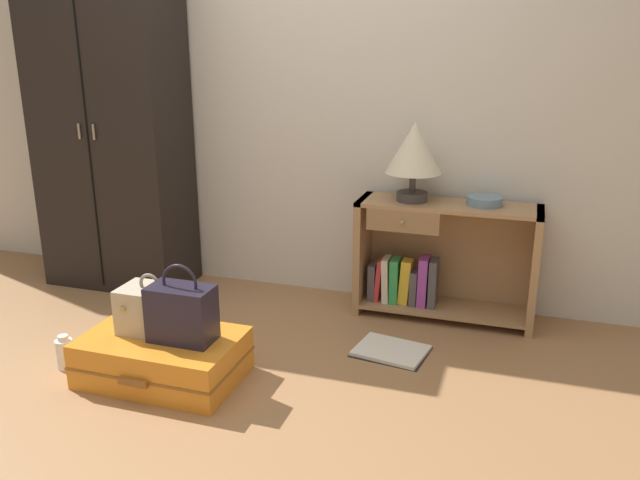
# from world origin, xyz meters

# --- Properties ---
(ground_plane) EXTENTS (9.00, 9.00, 0.00)m
(ground_plane) POSITION_xyz_m (0.00, 0.00, 0.00)
(ground_plane) COLOR #9E7047
(back_wall) EXTENTS (6.40, 0.10, 2.60)m
(back_wall) POSITION_xyz_m (0.00, 1.50, 1.30)
(back_wall) COLOR beige
(back_wall) RESTS_ON ground_plane
(wardrobe) EXTENTS (0.88, 0.47, 2.00)m
(wardrobe) POSITION_xyz_m (-1.14, 1.20, 1.00)
(wardrobe) COLOR black
(wardrobe) RESTS_ON ground_plane
(bookshelf) EXTENTS (0.99, 0.32, 0.66)m
(bookshelf) POSITION_xyz_m (0.86, 1.28, 0.32)
(bookshelf) COLOR #A37A51
(bookshelf) RESTS_ON ground_plane
(table_lamp) EXTENTS (0.30, 0.30, 0.43)m
(table_lamp) POSITION_xyz_m (0.71, 1.27, 0.94)
(table_lamp) COLOR #3D3838
(table_lamp) RESTS_ON bookshelf
(bowl) EXTENTS (0.19, 0.19, 0.05)m
(bowl) POSITION_xyz_m (1.09, 1.29, 0.68)
(bowl) COLOR slate
(bowl) RESTS_ON bookshelf
(suitcase_large) EXTENTS (0.72, 0.49, 0.21)m
(suitcase_large) POSITION_xyz_m (-0.23, 0.16, 0.11)
(suitcase_large) COLOR orange
(suitcase_large) RESTS_ON ground_plane
(train_case) EXTENTS (0.28, 0.21, 0.28)m
(train_case) POSITION_xyz_m (-0.29, 0.20, 0.32)
(train_case) COLOR #B7A88E
(train_case) RESTS_ON suitcase_large
(handbag) EXTENTS (0.29, 0.17, 0.36)m
(handbag) POSITION_xyz_m (-0.11, 0.16, 0.35)
(handbag) COLOR #231E2D
(handbag) RESTS_ON suitcase_large
(bottle) EXTENTS (0.08, 0.08, 0.17)m
(bottle) POSITION_xyz_m (-0.73, 0.10, 0.08)
(bottle) COLOR white
(bottle) RESTS_ON ground_plane
(open_book_on_floor) EXTENTS (0.39, 0.33, 0.02)m
(open_book_on_floor) POSITION_xyz_m (0.73, 0.74, 0.01)
(open_book_on_floor) COLOR white
(open_book_on_floor) RESTS_ON ground_plane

